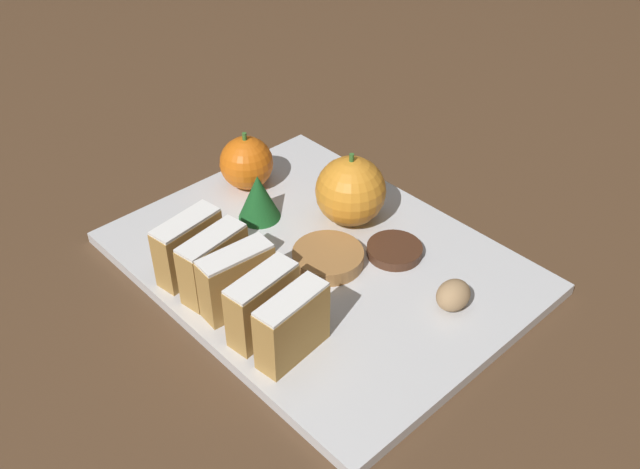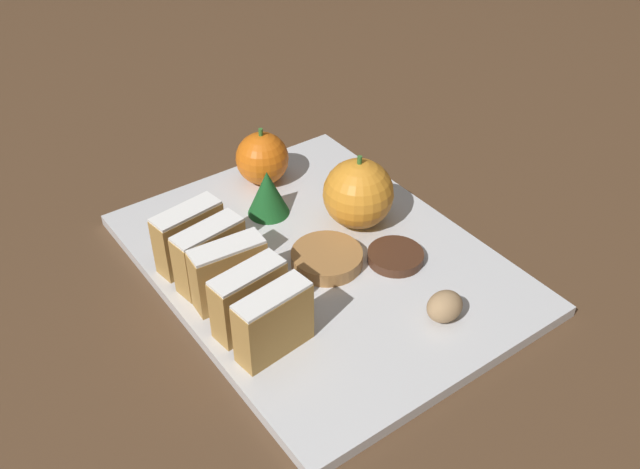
{
  "view_description": "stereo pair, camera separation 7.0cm",
  "coord_description": "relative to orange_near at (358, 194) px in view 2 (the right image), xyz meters",
  "views": [
    {
      "loc": [
        -0.38,
        -0.41,
        0.47
      ],
      "look_at": [
        0.0,
        0.0,
        0.04
      ],
      "focal_mm": 40.0,
      "sensor_mm": 36.0,
      "label": 1
    },
    {
      "loc": [
        -0.33,
        -0.45,
        0.47
      ],
      "look_at": [
        0.0,
        0.0,
        0.04
      ],
      "focal_mm": 40.0,
      "sensor_mm": 36.0,
      "label": 2
    }
  ],
  "objects": [
    {
      "name": "stollen_slice_second",
      "position": [
        -0.17,
        -0.07,
        -0.01
      ],
      "size": [
        0.07,
        0.03,
        0.06
      ],
      "color": "#B28442",
      "rests_on": "serving_platter"
    },
    {
      "name": "stollen_slice_fourth",
      "position": [
        -0.17,
        0.01,
        -0.01
      ],
      "size": [
        0.07,
        0.03,
        0.06
      ],
      "color": "#B28442",
      "rests_on": "serving_platter"
    },
    {
      "name": "chocolate_cookie",
      "position": [
        -0.01,
        -0.07,
        -0.03
      ],
      "size": [
        0.06,
        0.06,
        0.01
      ],
      "color": "#472819",
      "rests_on": "serving_platter"
    },
    {
      "name": "ground_plane",
      "position": [
        -0.07,
        -0.03,
        -0.05
      ],
      "size": [
        6.0,
        6.0,
        0.0
      ],
      "primitive_type": "plane",
      "color": "#513823"
    },
    {
      "name": "serving_platter",
      "position": [
        -0.07,
        -0.03,
        -0.04
      ],
      "size": [
        0.3,
        0.4,
        0.01
      ],
      "color": "silver",
      "rests_on": "ground_plane"
    },
    {
      "name": "stollen_slice_front",
      "position": [
        -0.17,
        -0.1,
        -0.01
      ],
      "size": [
        0.07,
        0.03,
        0.06
      ],
      "color": "#B28442",
      "rests_on": "serving_platter"
    },
    {
      "name": "stollen_slice_fifth",
      "position": [
        -0.18,
        0.04,
        -0.01
      ],
      "size": [
        0.07,
        0.03,
        0.06
      ],
      "color": "#B28442",
      "rests_on": "serving_platter"
    },
    {
      "name": "orange_near",
      "position": [
        0.0,
        0.0,
        0.0
      ],
      "size": [
        0.08,
        0.08,
        0.08
      ],
      "color": "orange",
      "rests_on": "serving_platter"
    },
    {
      "name": "walnut",
      "position": [
        -0.03,
        -0.16,
        -0.02
      ],
      "size": [
        0.04,
        0.03,
        0.03
      ],
      "color": "tan",
      "rests_on": "serving_platter"
    },
    {
      "name": "orange_far",
      "position": [
        -0.04,
        0.13,
        -0.01
      ],
      "size": [
        0.06,
        0.06,
        0.07
      ],
      "color": "orange",
      "rests_on": "serving_platter"
    },
    {
      "name": "evergreen_sprig",
      "position": [
        -0.07,
        0.07,
        -0.01
      ],
      "size": [
        0.05,
        0.05,
        0.05
      ],
      "color": "#195623",
      "rests_on": "serving_platter"
    },
    {
      "name": "gingerbread_cookie",
      "position": [
        -0.07,
        -0.04,
        -0.03
      ],
      "size": [
        0.07,
        0.07,
        0.01
      ],
      "color": "#A3703D",
      "rests_on": "serving_platter"
    },
    {
      "name": "stollen_slice_third",
      "position": [
        -0.17,
        -0.03,
        -0.01
      ],
      "size": [
        0.07,
        0.03,
        0.06
      ],
      "color": "#B28442",
      "rests_on": "serving_platter"
    }
  ]
}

